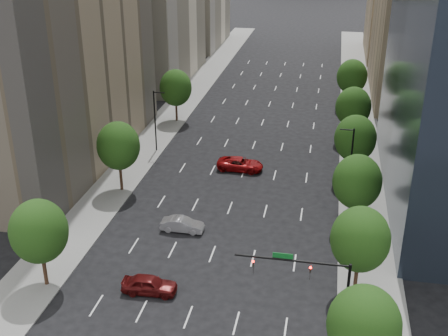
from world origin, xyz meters
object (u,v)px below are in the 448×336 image
Objects in this scene: car_silver at (182,225)px; car_red_far at (240,164)px; traffic_signal at (316,281)px; car_maroon at (149,285)px.

car_silver is 0.76× the size of car_red_far.
traffic_signal reaches higher than car_silver.
traffic_signal is at bearing -157.42° from car_red_far.
traffic_signal is 33.03m from car_red_far.
car_red_far is at bearing -11.38° from car_silver.
traffic_signal is 1.81× the size of car_maroon.
car_red_far is (3.69, 28.10, -0.01)m from car_maroon.
car_maroon is 0.82× the size of car_red_far.
car_silver is (-14.64, 13.87, -4.40)m from traffic_signal.
car_maroon is at bearing 179.66° from car_silver.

